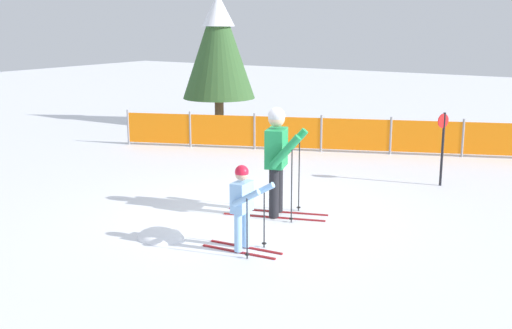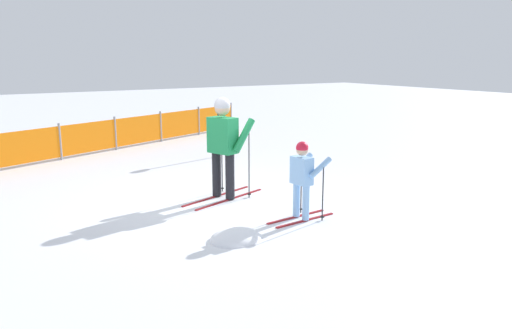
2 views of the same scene
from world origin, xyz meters
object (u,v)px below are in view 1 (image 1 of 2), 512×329
(skier_adult, at_px, (278,152))
(conifer_far, at_px, (218,43))
(safety_fence, at_px, (356,135))
(skier_child, at_px, (243,201))
(trail_marker, at_px, (443,141))

(skier_adult, distance_m, conifer_far, 9.56)
(safety_fence, bearing_deg, skier_child, -78.21)
(skier_adult, xyz_separation_m, trail_marker, (1.71, 3.46, -0.19))
(trail_marker, bearing_deg, skier_child, -103.50)
(skier_adult, distance_m, skier_child, 1.82)
(conifer_far, bearing_deg, skier_adult, -48.10)
(skier_child, bearing_deg, conifer_far, 123.24)
(conifer_far, bearing_deg, safety_fence, -16.22)
(skier_adult, distance_m, safety_fence, 5.63)
(skier_adult, relative_size, conifer_far, 0.45)
(skier_child, relative_size, trail_marker, 0.86)
(skier_child, height_order, safety_fence, skier_child)
(skier_child, distance_m, conifer_far, 11.22)
(skier_child, xyz_separation_m, trail_marker, (1.24, 5.18, 0.16))
(conifer_far, bearing_deg, trail_marker, -24.03)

